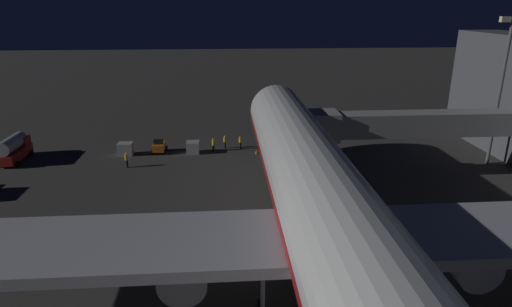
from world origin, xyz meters
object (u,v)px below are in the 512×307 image
object	(u,v)px
apron_floodlight_mast	(502,82)
pushback_tug	(159,147)
traffic_cone_nose_starboard	(256,152)
ground_crew_near_nose_gear	(240,142)
fuel_tanker	(14,148)
ground_crew_under_port_wing	(126,159)
ground_crew_marshaller_fwd	(225,141)
jet_bridge	(405,124)
traffic_cone_nose_port	(290,151)
baggage_container_mid_row	(126,149)
airliner_at_gate	(336,231)
ground_crew_by_belt_loader	(213,144)
baggage_container_near_belt	(193,147)

from	to	relation	value
apron_floodlight_mast	pushback_tug	distance (m)	42.00
pushback_tug	traffic_cone_nose_starboard	bearing A→B (deg)	173.58
apron_floodlight_mast	ground_crew_near_nose_gear	xyz separation A→B (m)	(29.70, -8.02, -9.02)
pushback_tug	ground_crew_near_nose_gear	xyz separation A→B (m)	(-10.63, -0.80, 0.21)
fuel_tanker	traffic_cone_nose_starboard	size ratio (longest dim) A/B	10.88
traffic_cone_nose_starboard	ground_crew_under_port_wing	bearing A→B (deg)	13.67
fuel_tanker	ground_crew_marshaller_fwd	bearing A→B (deg)	-173.49
jet_bridge	apron_floodlight_mast	size ratio (longest dim) A/B	1.44
ground_crew_under_port_wing	traffic_cone_nose_port	distance (m)	20.50
ground_crew_near_nose_gear	ground_crew_marshaller_fwd	world-z (taller)	ground_crew_near_nose_gear
ground_crew_under_port_wing	traffic_cone_nose_starboard	world-z (taller)	ground_crew_under_port_wing
baggage_container_mid_row	pushback_tug	bearing A→B (deg)	-172.26
airliner_at_gate	traffic_cone_nose_starboard	bearing A→B (deg)	-86.02
ground_crew_by_belt_loader	traffic_cone_nose_port	world-z (taller)	ground_crew_by_belt_loader
apron_floodlight_mast	baggage_container_near_belt	bearing A→B (deg)	-10.66
fuel_tanker	baggage_container_mid_row	size ratio (longest dim) A/B	3.23
baggage_container_near_belt	traffic_cone_nose_starboard	xyz separation A→B (m)	(-8.23, 0.97, -0.50)
fuel_tanker	baggage_container_near_belt	xyz separation A→B (m)	(-21.81, -1.30, -0.87)
apron_floodlight_mast	baggage_container_mid_row	xyz separation A→B (m)	(44.52, -6.65, -9.20)
traffic_cone_nose_starboard	apron_floodlight_mast	bearing A→B (deg)	168.19
ground_crew_by_belt_loader	airliner_at_gate	bearing A→B (deg)	103.22
baggage_container_mid_row	traffic_cone_nose_starboard	size ratio (longest dim) A/B	3.36
jet_bridge	ground_crew_by_belt_loader	bearing A→B (deg)	-27.77
baggage_container_mid_row	ground_crew_near_nose_gear	distance (m)	14.88
ground_crew_by_belt_loader	ground_crew_marshaller_fwd	distance (m)	1.88
ground_crew_marshaller_fwd	airliner_at_gate	bearing A→B (deg)	100.37
airliner_at_gate	ground_crew_marshaller_fwd	xyz separation A→B (m)	(6.26, -34.22, -5.15)
fuel_tanker	traffic_cone_nose_port	bearing A→B (deg)	-179.45
airliner_at_gate	ground_crew_near_nose_gear	xyz separation A→B (m)	(4.20, -33.81, -5.14)
jet_bridge	ground_crew_near_nose_gear	distance (m)	21.55
airliner_at_gate	pushback_tug	world-z (taller)	airliner_at_gate
pushback_tug	baggage_container_mid_row	xyz separation A→B (m)	(4.18, 0.57, 0.03)
ground_crew_marshaller_fwd	traffic_cone_nose_starboard	distance (m)	4.89
apron_floodlight_mast	ground_crew_marshaller_fwd	size ratio (longest dim) A/B	9.70
ground_crew_by_belt_loader	ground_crew_under_port_wing	size ratio (longest dim) A/B	0.94
traffic_cone_nose_starboard	fuel_tanker	bearing A→B (deg)	0.63
airliner_at_gate	fuel_tanker	world-z (taller)	airliner_at_gate
traffic_cone_nose_starboard	ground_crew_by_belt_loader	bearing A→B (deg)	-15.28
ground_crew_under_port_wing	traffic_cone_nose_port	xyz separation A→B (m)	(-20.13, -3.83, -0.77)
fuel_tanker	baggage_container_mid_row	world-z (taller)	fuel_tanker
apron_floodlight_mast	pushback_tug	bearing A→B (deg)	-10.14
pushback_tug	ground_crew_under_port_wing	xyz separation A→B (m)	(3.09, 5.25, 0.26)
traffic_cone_nose_starboard	baggage_container_near_belt	bearing A→B (deg)	-6.71
pushback_tug	fuel_tanker	bearing A→B (deg)	5.75
traffic_cone_nose_port	traffic_cone_nose_starboard	bearing A→B (deg)	0.00
baggage_container_mid_row	ground_crew_marshaller_fwd	world-z (taller)	ground_crew_marshaller_fwd
ground_crew_under_port_wing	apron_floodlight_mast	bearing A→B (deg)	177.40
fuel_tanker	ground_crew_by_belt_loader	distance (m)	24.53
airliner_at_gate	apron_floodlight_mast	size ratio (longest dim) A/B	3.87
apron_floodlight_mast	baggage_container_near_belt	size ratio (longest dim) A/B	10.45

